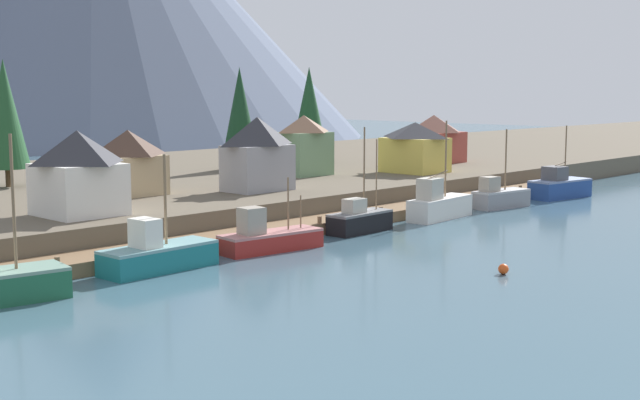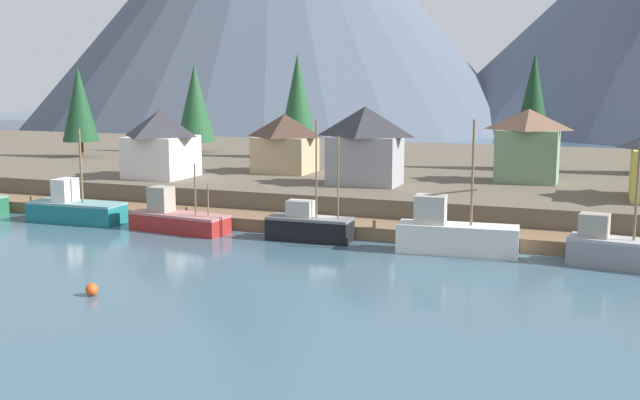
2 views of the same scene
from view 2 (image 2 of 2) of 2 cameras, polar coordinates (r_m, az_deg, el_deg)
The scene contains 18 objects.
ground_plane at distance 75.02m, azimuth 5.71°, elevation -0.30°, with size 400.00×400.00×1.00m, color #3D5B6B.
dock at distance 57.93m, azimuth 0.99°, elevation -2.04°, with size 80.00×4.00×1.60m.
shoreline_bank at distance 86.29m, azimuth 7.84°, elevation 2.06°, with size 400.00×56.00×2.50m, color brown.
mountain_central_peak at distance 203.40m, azimuth 22.48°, elevation 11.87°, with size 100.59×100.59×47.88m, color #4C566B.
fishing_boat_teal at distance 65.42m, azimuth -18.33°, elevation -0.68°, with size 8.27×3.09×7.82m.
fishing_boat_red at distance 59.52m, azimuth -10.99°, elevation -1.43°, with size 8.43×3.53×5.48m.
fishing_boat_black at distance 55.03m, azimuth -0.87°, elevation -2.03°, with size 6.40×2.42×8.97m.
fishing_boat_white at distance 51.63m, azimuth 10.24°, elevation -2.61°, with size 8.36×3.09×9.21m.
fishing_boat_grey at distance 50.85m, azimuth 22.10°, elevation -3.57°, with size 6.89×3.20×8.08m.
house_green at distance 70.90m, azimuth 15.72°, elevation 4.11°, with size 5.77×4.48×6.75m.
house_tan at distance 75.80m, azimuth -2.72°, elevation 4.44°, with size 5.95×5.11×5.97m.
house_white at distance 73.51m, azimuth -12.17°, elevation 4.33°, with size 5.82×6.18×6.53m.
house_grey at distance 66.50m, azimuth 3.49°, elevation 4.26°, with size 6.53×4.24×7.04m.
conifer_near_left at distance 90.53m, azimuth -1.74°, elevation 7.85°, with size 4.53×4.53×12.62m.
conifer_near_right at distance 80.92m, azimuth 16.10°, elevation 6.97°, with size 4.45×4.45×12.26m.
conifer_mid_left at distance 95.82m, azimuth -18.06°, elevation 7.04°, with size 4.38×4.38×11.08m.
conifer_back_left at distance 98.81m, azimuth -9.61°, elevation 7.36°, with size 5.05×5.05×11.45m.
channel_buoy at distance 43.01m, azimuth -17.18°, elevation -6.61°, with size 0.70×0.70×0.70m, color #E04C19.
Camera 2 is at (19.46, -51.42, 11.69)m, focal length 41.51 mm.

